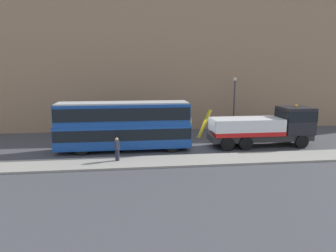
{
  "coord_description": "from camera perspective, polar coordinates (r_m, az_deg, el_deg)",
  "views": [
    {
      "loc": [
        -5.92,
        -25.88,
        6.63
      ],
      "look_at": [
        -2.72,
        -0.4,
        2.0
      ],
      "focal_mm": 33.22,
      "sensor_mm": 36.0,
      "label": 1
    }
  ],
  "objects": [
    {
      "name": "ground_plane",
      "position": [
        27.36,
        5.57,
        -3.85
      ],
      "size": [
        120.0,
        120.0,
        0.0
      ],
      "primitive_type": "plane",
      "color": "#424247"
    },
    {
      "name": "near_kerb",
      "position": [
        23.41,
        7.83,
        -6.14
      ],
      "size": [
        60.0,
        2.8,
        0.15
      ],
      "primitive_type": "cube",
      "color": "gray",
      "rests_on": "ground_plane"
    },
    {
      "name": "building_facade",
      "position": [
        35.26,
        2.57,
        12.55
      ],
      "size": [
        60.0,
        1.5,
        16.0
      ],
      "color": "#9E7A5B",
      "rests_on": "ground_plane"
    },
    {
      "name": "recovery_tow_truck",
      "position": [
        28.51,
        17.46,
        -0.09
      ],
      "size": [
        10.15,
        2.69,
        3.67
      ],
      "rotation": [
        0.0,
        0.0,
        0.01
      ],
      "color": "#2D2D2D",
      "rests_on": "ground_plane"
    },
    {
      "name": "double_decker_bus",
      "position": [
        25.86,
        -8.15,
        0.32
      ],
      "size": [
        11.06,
        2.61,
        4.06
      ],
      "rotation": [
        0.0,
        0.0,
        0.01
      ],
      "color": "#19479E",
      "rests_on": "ground_plane"
    },
    {
      "name": "pedestrian_onlooker",
      "position": [
        22.81,
        -9.32,
        -4.25
      ],
      "size": [
        0.41,
        0.47,
        1.71
      ],
      "rotation": [
        0.0,
        0.0,
        0.46
      ],
      "color": "#232333",
      "rests_on": "near_kerb"
    },
    {
      "name": "street_lamp",
      "position": [
        34.61,
        12.06,
        4.76
      ],
      "size": [
        0.36,
        0.36,
        5.83
      ],
      "color": "#38383D",
      "rests_on": "ground_plane"
    }
  ]
}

